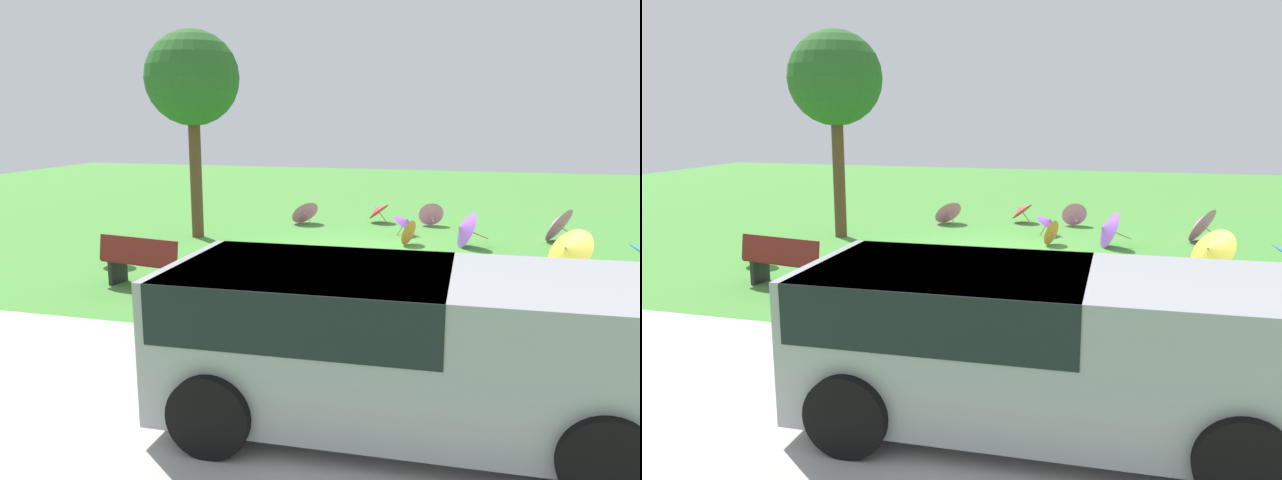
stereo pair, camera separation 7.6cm
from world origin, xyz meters
TOP-DOWN VIEW (x-y plane):
  - ground at (0.00, 0.00)m, footprint 40.00×40.00m
  - road_strip at (0.00, 7.64)m, footprint 40.00×4.39m
  - van_dark at (-2.07, 7.47)m, footprint 4.65×2.23m
  - park_bench at (2.76, 3.72)m, footprint 1.66×0.73m
  - shade_tree at (3.90, -0.71)m, footprint 2.19×2.19m
  - parasol_orange_0 at (4.17, 2.46)m, footprint 0.78×0.80m
  - parasol_pink_0 at (-4.37, -2.35)m, footprint 0.97×1.09m
  - parasol_teal_0 at (0.59, 4.09)m, footprint 0.96×0.90m
  - parasol_yellow_0 at (-4.33, 0.72)m, footprint 1.12×1.16m
  - parasol_orange_3 at (-1.08, -1.08)m, footprint 0.56×0.64m
  - parasol_blue_0 at (-0.56, 3.39)m, footprint 0.65×0.74m
  - parasol_pink_2 at (-1.36, -3.75)m, footprint 0.73×0.64m
  - parasol_pink_3 at (1.95, -3.14)m, footprint 0.94×0.96m
  - parasol_red_1 at (0.08, -3.84)m, footprint 0.71×0.75m
  - parasol_purple_0 at (-2.33, -1.14)m, footprint 0.93×0.96m
  - parasol_purple_1 at (-0.93, -2.12)m, footprint 0.68×0.70m
  - parasol_purple_2 at (-3.67, 3.11)m, footprint 0.82×0.82m

SIDE VIEW (x-z plane):
  - ground at x=0.00m, z-range 0.00..0.00m
  - road_strip at x=0.00m, z-range 0.00..0.01m
  - parasol_orange_3 at x=-1.08m, z-range 0.00..0.60m
  - parasol_pink_2 at x=-1.36m, z-range 0.00..0.66m
  - parasol_purple_2 at x=-3.67m, z-range 0.06..0.60m
  - parasol_pink_3 at x=1.95m, z-range 0.00..0.69m
  - parasol_blue_0 at x=-0.56m, z-range 0.00..0.69m
  - parasol_red_1 at x=0.08m, z-range 0.05..0.67m
  - parasol_purple_1 at x=-0.93m, z-range 0.08..0.65m
  - parasol_orange_0 at x=4.17m, z-range 0.10..0.74m
  - parasol_purple_0 at x=-2.33m, z-range 0.00..0.85m
  - parasol_pink_0 at x=-4.37m, z-range 0.00..0.87m
  - parasol_teal_0 at x=0.59m, z-range 0.00..0.87m
  - parasol_yellow_0 at x=-4.33m, z-range 0.00..0.89m
  - park_bench at x=2.76m, z-range 0.01..0.92m
  - van_dark at x=-2.07m, z-range 0.15..1.68m
  - shade_tree at x=3.90m, z-range 1.27..6.09m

